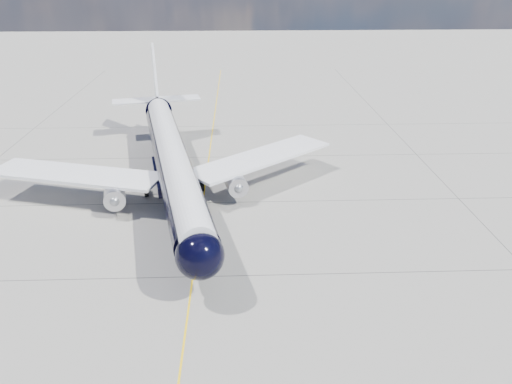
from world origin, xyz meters
TOP-DOWN VIEW (x-y plane):
  - ground at (0.00, 30.00)m, footprint 320.00×320.00m
  - taxiway_centerline at (0.00, 25.00)m, footprint 0.16×160.00m
  - main_airliner at (-3.62, 28.11)m, footprint 40.74×50.27m

SIDE VIEW (x-z plane):
  - ground at x=0.00m, z-range 0.00..0.00m
  - taxiway_centerline at x=0.00m, z-range 0.00..0.01m
  - main_airliner at x=-3.62m, z-range -2.78..11.87m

